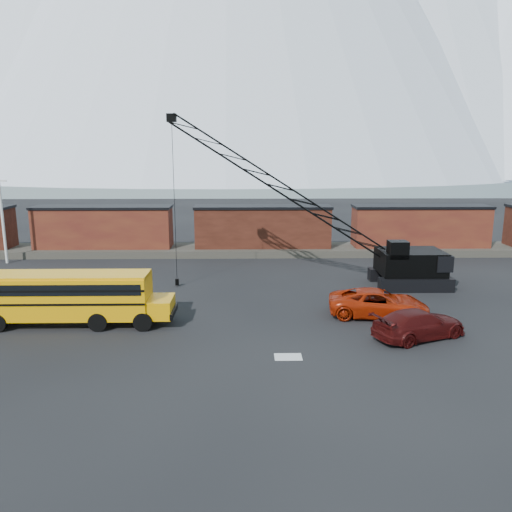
{
  "coord_description": "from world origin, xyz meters",
  "views": [
    {
      "loc": [
        -1.56,
        -27.76,
        10.37
      ],
      "look_at": [
        -0.95,
        6.69,
        3.0
      ],
      "focal_mm": 35.0,
      "sensor_mm": 36.0,
      "label": 1
    }
  ],
  "objects_px": {
    "red_pickup": "(378,303)",
    "crawler_crane": "(305,202)",
    "maroon_suv": "(419,324)",
    "school_bus": "(71,296)"
  },
  "relations": [
    {
      "from": "maroon_suv",
      "to": "school_bus",
      "type": "bearing_deg",
      "value": 59.37
    },
    {
      "from": "red_pickup",
      "to": "maroon_suv",
      "type": "distance_m",
      "value": 3.95
    },
    {
      "from": "school_bus",
      "to": "red_pickup",
      "type": "bearing_deg",
      "value": 3.7
    },
    {
      "from": "maroon_suv",
      "to": "red_pickup",
      "type": "bearing_deg",
      "value": -4.08
    },
    {
      "from": "red_pickup",
      "to": "maroon_suv",
      "type": "xyz_separation_m",
      "value": [
        1.32,
        -3.73,
        -0.05
      ]
    },
    {
      "from": "crawler_crane",
      "to": "maroon_suv",
      "type": "bearing_deg",
      "value": -64.61
    },
    {
      "from": "red_pickup",
      "to": "crawler_crane",
      "type": "bearing_deg",
      "value": 36.67
    },
    {
      "from": "red_pickup",
      "to": "crawler_crane",
      "type": "relative_size",
      "value": 0.29
    },
    {
      "from": "school_bus",
      "to": "red_pickup",
      "type": "xyz_separation_m",
      "value": [
        18.84,
        1.22,
        -0.93
      ]
    },
    {
      "from": "school_bus",
      "to": "maroon_suv",
      "type": "distance_m",
      "value": 20.34
    }
  ]
}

